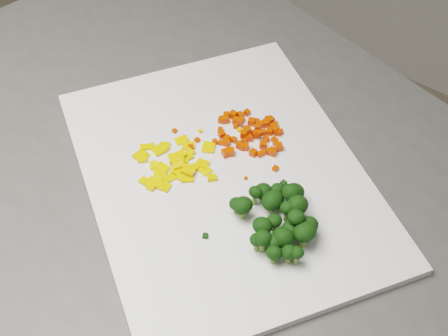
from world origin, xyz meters
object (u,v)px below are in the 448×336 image
Objects in this scene: counter_block at (208,319)px; cutting_board at (224,176)px; pepper_pile at (179,160)px; broccoli_pile at (283,212)px; carrot_pile at (248,129)px.

counter_block is 2.29× the size of cutting_board.
counter_block is 8.89× the size of pepper_pile.
carrot_pile is at bearing 140.67° from broccoli_pile.
broccoli_pile is (0.13, -0.11, 0.01)m from carrot_pile.
counter_block is at bearing -159.33° from cutting_board.
carrot_pile is 0.83× the size of broccoli_pile.
counter_block is 0.51m from broccoli_pile.
carrot_pile is 0.17m from broccoli_pile.
broccoli_pile is at bearing -6.43° from counter_block.
counter_block is at bearing 173.57° from broccoli_pile.
cutting_board is at bearing -79.71° from carrot_pile.
cutting_board is (0.03, 0.01, 0.46)m from counter_block.
counter_block is 8.59× the size of broccoli_pile.
pepper_pile is at bearing 179.28° from broccoli_pile.
cutting_board is 3.75× the size of broccoli_pile.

